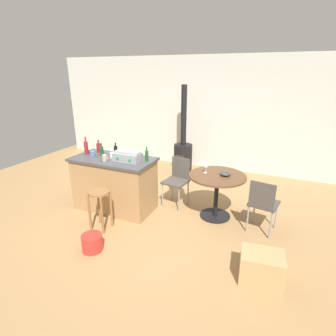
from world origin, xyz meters
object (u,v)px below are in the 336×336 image
at_px(toolbox, 127,157).
at_px(bottle_3, 86,148).
at_px(folding_chair_near, 178,178).
at_px(wood_stove, 183,152).
at_px(serving_bowl, 225,173).
at_px(bottle_4, 147,156).
at_px(cardboard_box, 261,267).
at_px(bottle_1, 116,150).
at_px(kitchen_island, 115,183).
at_px(dining_table, 217,185).
at_px(wooden_stool, 100,202).
at_px(bottle_0, 99,148).
at_px(cup_1, 112,155).
at_px(folding_chair_far, 263,202).
at_px(plastic_bucket, 92,243).
at_px(bottle_2, 102,151).
at_px(cup_0, 105,158).
at_px(wine_glass, 205,167).
at_px(cup_2, 93,153).

xyz_separation_m(toolbox, bottle_3, (-0.87, 0.04, 0.05)).
distance_m(folding_chair_near, wood_stove, 1.75).
bearing_deg(serving_bowl, folding_chair_near, 170.41).
relative_size(bottle_4, cardboard_box, 0.49).
bearing_deg(bottle_1, kitchen_island, -71.56).
xyz_separation_m(kitchen_island, dining_table, (1.71, 0.41, 0.10)).
bearing_deg(dining_table, serving_bowl, 15.16).
relative_size(wooden_stool, bottle_0, 2.75).
height_order(folding_chair_near, bottle_0, bottle_0).
distance_m(folding_chair_near, cup_1, 1.22).
height_order(folding_chair_far, plastic_bucket, folding_chair_far).
bearing_deg(plastic_bucket, dining_table, 50.41).
xyz_separation_m(dining_table, bottle_2, (-1.98, -0.35, 0.45)).
distance_m(kitchen_island, cardboard_box, 2.72).
bearing_deg(toolbox, plastic_bucket, -85.50).
height_order(folding_chair_far, bottle_3, bottle_3).
bearing_deg(folding_chair_far, cup_0, -171.07).
bearing_deg(toolbox, folding_chair_far, 6.47).
bearing_deg(kitchen_island, bottle_2, 165.84).
xyz_separation_m(kitchen_island, cardboard_box, (2.58, -0.84, -0.29)).
relative_size(folding_chair_far, wine_glass, 5.99).
distance_m(bottle_0, bottle_1, 0.37).
height_order(bottle_1, cup_0, bottle_1).
xyz_separation_m(folding_chair_near, bottle_1, (-1.01, -0.41, 0.51)).
bearing_deg(bottle_1, folding_chair_near, 21.89).
bearing_deg(cup_0, serving_bowl, 18.54).
xyz_separation_m(bottle_4, serving_bowl, (1.23, 0.34, -0.24)).
height_order(wooden_stool, bottle_3, bottle_3).
distance_m(cup_0, cardboard_box, 2.81).
xyz_separation_m(wooden_stool, toolbox, (0.14, 0.63, 0.56)).
height_order(folding_chair_far, bottle_0, bottle_0).
xyz_separation_m(bottle_2, wine_glass, (1.77, 0.37, -0.17)).
height_order(wood_stove, serving_bowl, wood_stove).
distance_m(folding_chair_near, bottle_1, 1.20).
relative_size(folding_chair_near, wood_stove, 0.42).
bearing_deg(kitchen_island, cardboard_box, -18.06).
bearing_deg(wine_glass, cup_0, -157.94).
xyz_separation_m(bottle_0, cup_0, (0.40, -0.38, -0.04)).
xyz_separation_m(bottle_2, serving_bowl, (2.10, 0.38, -0.24)).
relative_size(wooden_stool, dining_table, 0.68).
bearing_deg(bottle_0, serving_bowl, 6.26).
relative_size(toolbox, plastic_bucket, 1.60).
xyz_separation_m(folding_chair_near, bottle_3, (-1.51, -0.58, 0.55)).
xyz_separation_m(bottle_1, cup_2, (-0.35, -0.20, -0.04)).
bearing_deg(cardboard_box, bottle_4, 154.54).
bearing_deg(bottle_1, wooden_stool, -74.33).
xyz_separation_m(bottle_0, bottle_3, (-0.13, -0.18, 0.03)).
height_order(bottle_4, cup_0, bottle_4).
distance_m(kitchen_island, cup_2, 0.65).
xyz_separation_m(wine_glass, cardboard_box, (1.08, -1.28, -0.67)).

